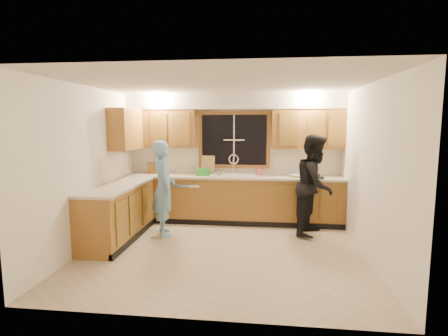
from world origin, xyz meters
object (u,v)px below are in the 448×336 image
object	(u,v)px
dish_crate	(203,172)
sink	(233,178)
dishwasher	(190,200)
bowl	(296,176)
knife_block	(151,168)
man	(164,188)
woman	(315,185)
stove	(103,222)
soap_bottle	(259,170)

from	to	relation	value
dish_crate	sink	bearing A→B (deg)	0.87
dishwasher	bowl	distance (m)	2.13
knife_block	man	bearing A→B (deg)	-68.96
woman	dish_crate	world-z (taller)	woman
dish_crate	bowl	xyz separation A→B (m)	(1.80, -0.06, -0.04)
sink	bowl	size ratio (longest dim) A/B	4.00
stove	dish_crate	bearing A→B (deg)	56.32
sink	soap_bottle	distance (m)	0.55
dishwasher	soap_bottle	size ratio (longest dim) A/B	4.50
bowl	sink	bearing A→B (deg)	176.71
knife_block	stove	bearing A→B (deg)	-100.27
stove	bowl	world-z (taller)	bowl
sink	stove	xyz separation A→B (m)	(-1.80, -1.82, -0.41)
dish_crate	soap_bottle	distance (m)	1.10
stove	dish_crate	xyz separation A→B (m)	(1.21, 1.82, 0.53)
man	knife_block	xyz separation A→B (m)	(-0.58, 1.08, 0.21)
sink	bowl	world-z (taller)	sink
dishwasher	knife_block	bearing A→B (deg)	169.00
knife_block	dish_crate	distance (m)	1.11
man	bowl	xyz separation A→B (m)	(2.32, 0.87, 0.12)
stove	bowl	bearing A→B (deg)	30.28
woman	man	bearing A→B (deg)	119.18
dish_crate	soap_bottle	size ratio (longest dim) A/B	1.45
dishwasher	bowl	bearing A→B (deg)	-1.52
dishwasher	soap_bottle	distance (m)	1.49
sink	dishwasher	bearing A→B (deg)	-179.01
woman	soap_bottle	distance (m)	1.25
woman	dish_crate	xyz separation A→B (m)	(-2.07, 0.60, 0.11)
dishwasher	woman	xyz separation A→B (m)	(2.33, -0.59, 0.46)
soap_bottle	woman	bearing A→B (deg)	-37.81
sink	woman	distance (m)	1.60
dishwasher	dish_crate	bearing A→B (deg)	1.26
bowl	soap_bottle	bearing A→B (deg)	162.13
sink	dish_crate	world-z (taller)	sink
sink	man	xyz separation A→B (m)	(-1.11, -0.94, -0.04)
sink	stove	world-z (taller)	sink
knife_block	soap_bottle	world-z (taller)	knife_block
stove	soap_bottle	bearing A→B (deg)	40.75
dishwasher	man	world-z (taller)	man
woman	soap_bottle	size ratio (longest dim) A/B	9.58
sink	soap_bottle	bearing A→B (deg)	17.53
bowl	stove	bearing A→B (deg)	-149.72
man	woman	size ratio (longest dim) A/B	0.94
stove	soap_bottle	world-z (taller)	soap_bottle
dish_crate	soap_bottle	bearing A→B (deg)	8.71
man	dish_crate	distance (m)	1.07
sink	knife_block	distance (m)	1.70
man	soap_bottle	world-z (taller)	man
man	dishwasher	bearing A→B (deg)	-40.27
man	bowl	size ratio (longest dim) A/B	7.65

